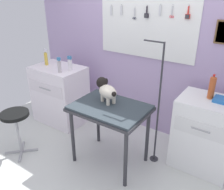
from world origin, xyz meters
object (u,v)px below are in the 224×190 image
cabinet_right (204,134)px  dog (106,90)px  grooming_arm (157,111)px  counter_left (60,95)px  stool (16,120)px  grooming_table (110,113)px  shampoo_bottle (70,64)px  soda_bottle (212,87)px

cabinet_right → dog: bearing=-155.4°
grooming_arm → counter_left: 1.74m
stool → grooming_table: bearing=26.3°
grooming_arm → cabinet_right: bearing=25.1°
stool → shampoo_bottle: size_ratio=2.84×
counter_left → grooming_arm: bearing=-2.1°
cabinet_right → shampoo_bottle: (-1.98, -0.18, 0.57)m
stool → soda_bottle: size_ratio=2.13×
dog → shampoo_bottle: 0.94m
grooming_arm → stool: 1.80m
dog → soda_bottle: 1.21m
soda_bottle → counter_left: bearing=-174.1°
grooming_arm → stool: (-1.55, -0.89, -0.21)m
counter_left → soda_bottle: 2.31m
grooming_table → shampoo_bottle: shampoo_bottle is taller
grooming_table → dog: bearing=142.9°
cabinet_right → grooming_table: bearing=-149.1°
grooming_arm → shampoo_bottle: 1.48m
counter_left → shampoo_bottle: 0.62m
shampoo_bottle → soda_bottle: soda_bottle is taller
cabinet_right → shampoo_bottle: size_ratio=4.19×
counter_left → cabinet_right: counter_left is taller
grooming_arm → stool: grooming_arm is taller
grooming_table → dog: size_ratio=2.38×
counter_left → cabinet_right: 2.25m
grooming_table → counter_left: size_ratio=0.96×
grooming_table → soda_bottle: size_ratio=3.08×
grooming_table → shampoo_bottle: 1.12m
grooming_arm → cabinet_right: (0.53, 0.25, -0.27)m
grooming_table → stool: grooming_table is taller
counter_left → soda_bottle: bearing=5.9°
stool → soda_bottle: 2.43m
grooming_arm → counter_left: (-1.72, 0.06, -0.25)m
dog → grooming_table: bearing=-37.1°
dog → shampoo_bottle: shampoo_bottle is taller
cabinet_right → stool: 2.37m
cabinet_right → shampoo_bottle: bearing=-174.8°
grooming_table → cabinet_right: 1.17m
grooming_table → cabinet_right: (0.98, 0.59, -0.26)m
grooming_arm → stool: size_ratio=2.51×
grooming_table → grooming_arm: (0.46, 0.34, 0.01)m
cabinet_right → grooming_arm: bearing=-154.9°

